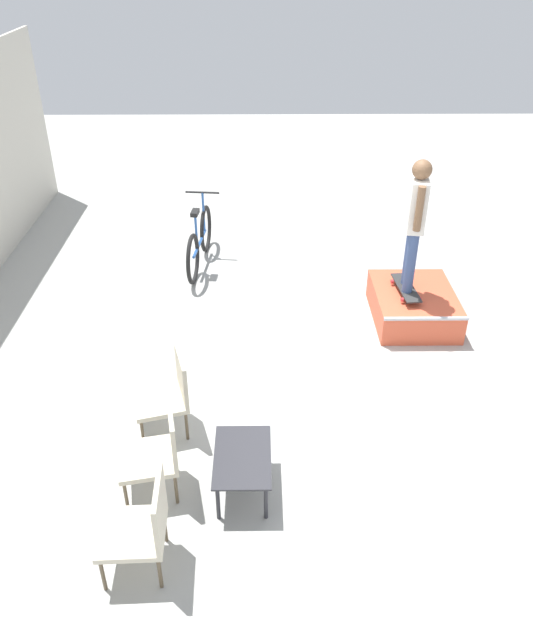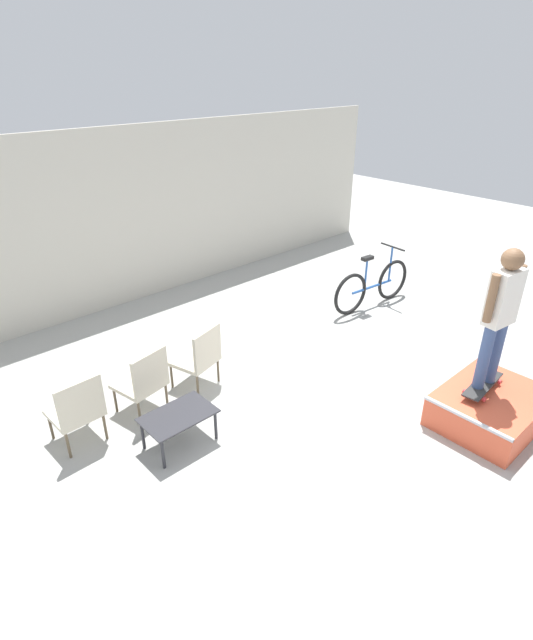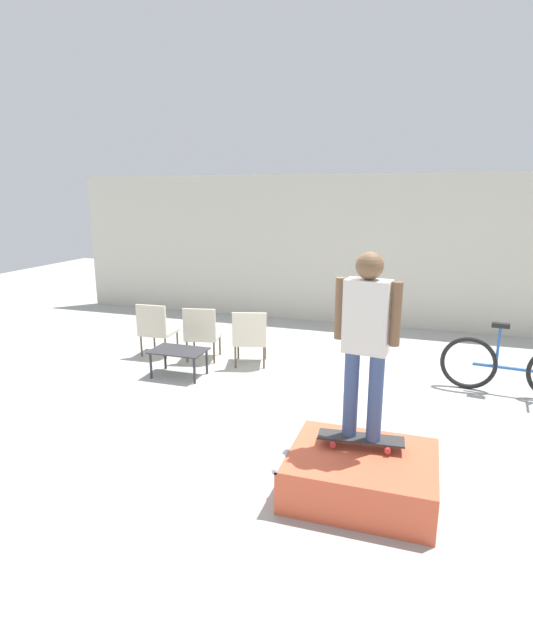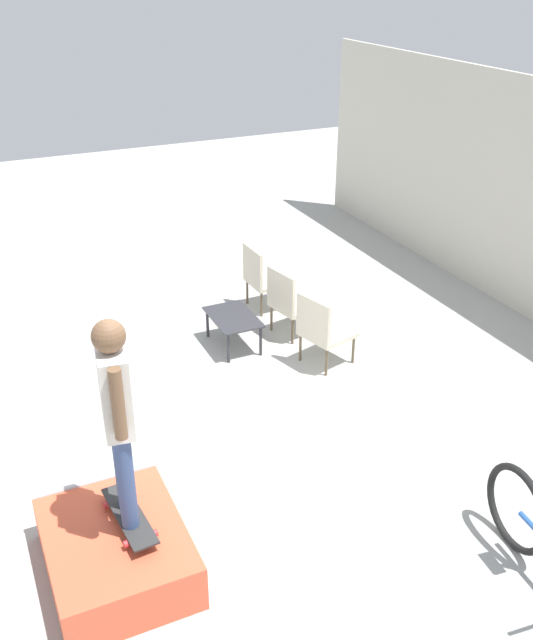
{
  "view_description": "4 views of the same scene",
  "coord_description": "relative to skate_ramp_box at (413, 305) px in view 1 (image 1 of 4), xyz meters",
  "views": [
    {
      "loc": [
        -5.83,
        0.75,
        4.43
      ],
      "look_at": [
        -0.23,
        0.69,
        0.9
      ],
      "focal_mm": 35.0,
      "sensor_mm": 36.0,
      "label": 1
    },
    {
      "loc": [
        -4.01,
        -2.99,
        3.87
      ],
      "look_at": [
        -0.32,
        1.03,
        1.05
      ],
      "focal_mm": 28.0,
      "sensor_mm": 36.0,
      "label": 2
    },
    {
      "loc": [
        1.65,
        -5.29,
        2.64
      ],
      "look_at": [
        -0.32,
        0.72,
        1.02
      ],
      "focal_mm": 28.0,
      "sensor_mm": 36.0,
      "label": 3
    },
    {
      "loc": [
        5.4,
        -1.9,
        4.33
      ],
      "look_at": [
        -0.4,
        0.76,
        1.02
      ],
      "focal_mm": 40.0,
      "sensor_mm": 36.0,
      "label": 4
    }
  ],
  "objects": [
    {
      "name": "ground_plane",
      "position": [
        -1.21,
        1.26,
        -0.2
      ],
      "size": [
        24.0,
        24.0,
        0.0
      ],
      "primitive_type": "plane",
      "color": "#A8A8A3"
    },
    {
      "name": "skate_ramp_box",
      "position": [
        0.0,
        0.0,
        0.0
      ],
      "size": [
        1.32,
        1.03,
        0.43
      ],
      "color": "#DB5638",
      "rests_on": "ground_plane"
    },
    {
      "name": "skateboard_on_ramp",
      "position": [
        -0.03,
        0.14,
        0.28
      ],
      "size": [
        0.78,
        0.3,
        0.07
      ],
      "rotation": [
        0.0,
        0.0,
        0.08
      ],
      "color": "#2D2D2D",
      "rests_on": "skate_ramp_box"
    },
    {
      "name": "person_skater",
      "position": [
        -0.03,
        0.14,
        1.28
      ],
      "size": [
        0.57,
        0.25,
        1.67
      ],
      "rotation": [
        0.0,
        0.0,
        -0.14
      ],
      "color": "#384C7A",
      "rests_on": "skateboard_on_ramp"
    },
    {
      "name": "coffee_table",
      "position": [
        -2.95,
        2.19,
        0.15
      ],
      "size": [
        0.8,
        0.52,
        0.4
      ],
      "color": "#2D2D33",
      "rests_on": "ground_plane"
    },
    {
      "name": "patio_chair_left",
      "position": [
        -3.77,
        2.94,
        0.27
      ],
      "size": [
        0.54,
        0.54,
        0.89
      ],
      "rotation": [
        0.0,
        0.0,
        3.18
      ],
      "color": "brown",
      "rests_on": "ground_plane"
    },
    {
      "name": "patio_chair_center",
      "position": [
        -2.94,
        2.95,
        0.27
      ],
      "size": [
        0.61,
        0.61,
        0.89
      ],
      "rotation": [
        0.0,
        0.0,
        3.34
      ],
      "color": "brown",
      "rests_on": "ground_plane"
    },
    {
      "name": "patio_chair_right",
      "position": [
        -2.11,
        2.95,
        0.27
      ],
      "size": [
        0.64,
        0.64,
        0.89
      ],
      "rotation": [
        0.0,
        0.0,
        3.41
      ],
      "color": "brown",
      "rests_on": "ground_plane"
    },
    {
      "name": "bicycle",
      "position": [
        1.59,
        2.94,
        0.19
      ],
      "size": [
        1.81,
        0.52,
        1.03
      ],
      "rotation": [
        0.0,
        0.0,
        -0.1
      ],
      "color": "black",
      "rests_on": "ground_plane"
    }
  ]
}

